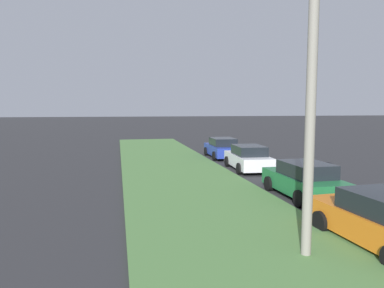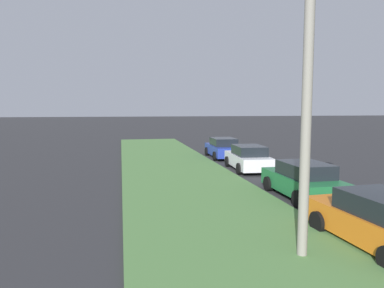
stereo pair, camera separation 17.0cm
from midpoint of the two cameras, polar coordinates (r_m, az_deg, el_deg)
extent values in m
cube|color=#517F42|center=(11.37, 5.13, -12.69)|extent=(60.00, 6.00, 0.12)
cube|color=orange|center=(10.81, 28.18, -11.52)|extent=(4.39, 2.02, 0.70)
cylinder|color=black|center=(11.35, 19.98, -11.68)|extent=(0.65, 0.25, 0.64)
cylinder|color=black|center=(12.42, 26.98, -10.45)|extent=(0.65, 0.25, 0.64)
cube|color=#1E6B38|center=(15.37, 17.55, -6.07)|extent=(4.30, 1.81, 0.70)
cube|color=black|center=(15.08, 17.99, -3.89)|extent=(2.20, 1.60, 0.55)
cylinder|color=black|center=(16.21, 12.40, -6.22)|extent=(0.64, 0.22, 0.64)
cylinder|color=black|center=(17.00, 17.98, -5.81)|extent=(0.64, 0.22, 0.64)
cylinder|color=black|center=(13.85, 16.95, -8.41)|extent=(0.64, 0.22, 0.64)
cylinder|color=black|center=(14.77, 23.16, -7.74)|extent=(0.64, 0.22, 0.64)
cube|color=silver|center=(21.28, 9.17, -2.61)|extent=(4.39, 2.03, 0.70)
cube|color=black|center=(21.01, 9.36, -1.00)|extent=(2.28, 1.72, 0.55)
cylinder|color=black|center=(22.36, 5.92, -2.81)|extent=(0.65, 0.25, 0.64)
cylinder|color=black|center=(22.86, 10.31, -2.68)|extent=(0.65, 0.25, 0.64)
cylinder|color=black|center=(19.79, 7.82, -3.96)|extent=(0.65, 0.25, 0.64)
cylinder|color=black|center=(20.35, 12.71, -3.78)|extent=(0.65, 0.25, 0.64)
cube|color=#23389E|center=(26.28, 5.12, -0.96)|extent=(4.35, 1.92, 0.70)
cube|color=black|center=(26.03, 5.25, 0.36)|extent=(2.25, 1.66, 0.55)
cylinder|color=black|center=(27.41, 2.58, -1.19)|extent=(0.65, 0.24, 0.64)
cylinder|color=black|center=(27.84, 6.20, -1.11)|extent=(0.65, 0.24, 0.64)
cylinder|color=black|center=(24.80, 3.90, -1.94)|extent=(0.65, 0.24, 0.64)
cylinder|color=black|center=(25.28, 7.87, -1.83)|extent=(0.65, 0.24, 0.64)
cylinder|color=gray|center=(8.76, 18.44, 6.08)|extent=(0.24, 0.24, 7.50)
camera|label=1|loc=(0.09, -89.76, 0.02)|focal=33.29mm
camera|label=2|loc=(0.09, 90.24, -0.02)|focal=33.29mm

